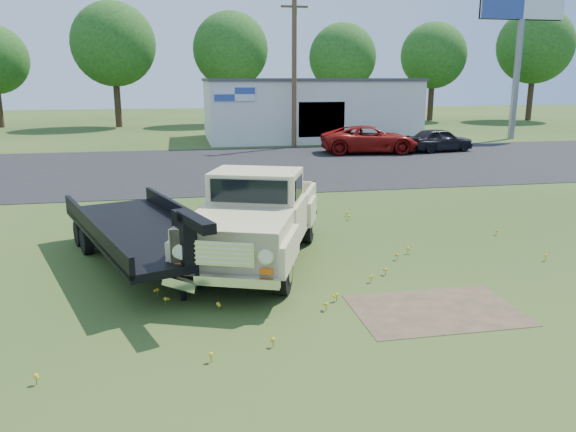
# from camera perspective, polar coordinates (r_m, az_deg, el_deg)

# --- Properties ---
(ground) EXTENTS (140.00, 140.00, 0.00)m
(ground) POSITION_cam_1_polar(r_m,az_deg,el_deg) (12.95, 3.00, -4.88)
(ground) COLOR #234114
(ground) RESTS_ON ground
(asphalt_lot) EXTENTS (90.00, 14.00, 0.02)m
(asphalt_lot) POSITION_cam_1_polar(r_m,az_deg,el_deg) (27.37, -4.65, 5.06)
(asphalt_lot) COLOR black
(asphalt_lot) RESTS_ON ground
(dirt_patch_a) EXTENTS (3.00, 2.00, 0.01)m
(dirt_patch_a) POSITION_cam_1_polar(r_m,az_deg,el_deg) (10.80, 14.81, -9.25)
(dirt_patch_a) COLOR #473B26
(dirt_patch_a) RESTS_ON ground
(dirt_patch_b) EXTENTS (2.20, 1.60, 0.01)m
(dirt_patch_b) POSITION_cam_1_polar(r_m,az_deg,el_deg) (15.97, -7.05, -1.34)
(dirt_patch_b) COLOR #473B26
(dirt_patch_b) RESTS_ON ground
(commercial_building) EXTENTS (14.20, 8.20, 4.15)m
(commercial_building) POSITION_cam_1_polar(r_m,az_deg,el_deg) (39.96, 2.00, 10.88)
(commercial_building) COLOR silver
(commercial_building) RESTS_ON ground
(billboard) EXTENTS (6.10, 0.45, 11.05)m
(billboard) POSITION_cam_1_polar(r_m,az_deg,el_deg) (42.89, 22.70, 18.69)
(billboard) COLOR slate
(billboard) RESTS_ON ground
(utility_pole_mid) EXTENTS (1.60, 0.30, 9.00)m
(utility_pole_mid) POSITION_cam_1_polar(r_m,az_deg,el_deg) (34.61, 0.64, 14.58)
(utility_pole_mid) COLOR #44341F
(utility_pole_mid) RESTS_ON ground
(treeline_c) EXTENTS (7.04, 7.04, 10.47)m
(treeline_c) POSITION_cam_1_polar(r_m,az_deg,el_deg) (51.70, -17.31, 16.32)
(treeline_c) COLOR #362518
(treeline_c) RESTS_ON ground
(treeline_d) EXTENTS (6.72, 6.72, 10.00)m
(treeline_d) POSITION_cam_1_polar(r_m,az_deg,el_deg) (52.69, -5.85, 16.44)
(treeline_d) COLOR #362518
(treeline_d) RESTS_ON ground
(treeline_e) EXTENTS (6.08, 6.08, 9.04)m
(treeline_e) POSITION_cam_1_polar(r_m,az_deg,el_deg) (53.09, 5.56, 15.74)
(treeline_e) COLOR #362518
(treeline_e) RESTS_ON ground
(treeline_f) EXTENTS (6.40, 6.40, 9.52)m
(treeline_f) POSITION_cam_1_polar(r_m,az_deg,el_deg) (59.00, 14.56, 15.49)
(treeline_f) COLOR #362518
(treeline_f) RESTS_ON ground
(treeline_g) EXTENTS (7.36, 7.36, 10.95)m
(treeline_g) POSITION_cam_1_polar(r_m,az_deg,el_deg) (62.67, 23.82, 15.54)
(treeline_g) COLOR #362518
(treeline_g) RESTS_ON ground
(vintage_pickup_truck) EXTENTS (4.26, 6.39, 2.16)m
(vintage_pickup_truck) POSITION_cam_1_polar(r_m,az_deg,el_deg) (12.76, -3.21, -0.11)
(vintage_pickup_truck) COLOR tan
(vintage_pickup_truck) RESTS_ON ground
(flatbed_trailer) EXTENTS (4.37, 7.10, 1.84)m
(flatbed_trailer) POSITION_cam_1_polar(r_m,az_deg,el_deg) (13.12, -14.59, -0.88)
(flatbed_trailer) COLOR black
(flatbed_trailer) RESTS_ON ground
(red_pickup) EXTENTS (5.73, 3.12, 1.53)m
(red_pickup) POSITION_cam_1_polar(r_m,az_deg,el_deg) (32.37, 8.29, 7.68)
(red_pickup) COLOR maroon
(red_pickup) RESTS_ON ground
(dark_sedan) EXTENTS (4.15, 2.24, 1.34)m
(dark_sedan) POSITION_cam_1_polar(r_m,az_deg,el_deg) (33.89, 15.13, 7.46)
(dark_sedan) COLOR black
(dark_sedan) RESTS_ON ground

